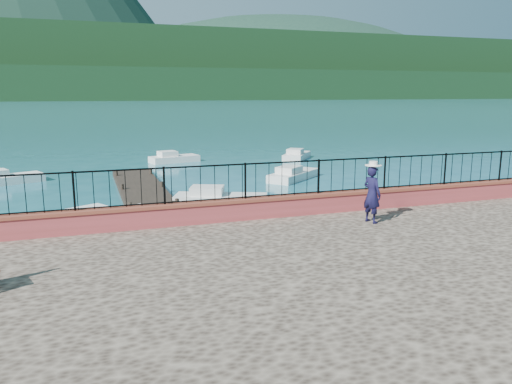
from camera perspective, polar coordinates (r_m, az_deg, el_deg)
ground at (r=11.05m, az=6.39°, el=-13.55°), size 2000.00×2000.00×0.00m
parapet at (r=13.82m, az=-0.03°, el=-1.83°), size 28.00×0.46×0.58m
railing at (r=13.67m, az=-0.03°, el=1.30°), size 27.00×0.05×0.95m
dock at (r=21.63m, az=-12.26°, el=-0.90°), size 2.00×16.00×0.30m
far_forest at (r=309.09m, az=-18.53°, el=11.58°), size 900.00×60.00×18.00m
foothills at (r=369.46m, az=-18.79°, el=13.45°), size 900.00×120.00×44.00m
companion_hill at (r=611.68m, az=2.61°, el=10.90°), size 448.00×384.00×180.00m
person at (r=13.63m, az=13.12°, el=-0.26°), size 0.51×0.64×1.54m
hat at (r=13.49m, az=13.27°, el=3.19°), size 0.44×0.44×0.12m
boat_0 at (r=18.21m, az=-17.03°, el=-2.63°), size 4.07×3.05×0.80m
boat_1 at (r=20.89m, az=-4.05°, el=-0.39°), size 4.03×2.66×0.80m
boat_2 at (r=27.05m, az=4.35°, el=2.29°), size 3.71×3.38×0.80m
boat_3 at (r=28.69m, az=-26.77°, el=1.62°), size 3.86×2.67×0.80m
boat_4 at (r=34.14m, az=-9.32°, el=4.06°), size 3.46×2.03×0.80m
boat_5 at (r=35.38m, az=4.69°, el=4.42°), size 2.99×3.36×0.80m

